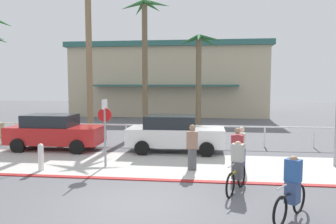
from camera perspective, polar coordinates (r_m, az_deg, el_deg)
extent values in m
plane|color=#5B5B60|center=(18.47, 1.02, -4.87)|extent=(80.00, 80.00, 0.00)
cube|color=beige|center=(12.83, -1.64, -9.19)|extent=(44.00, 4.00, 0.02)
cube|color=maroon|center=(10.93, -3.21, -11.69)|extent=(44.00, 0.24, 0.03)
cube|color=#BCAD8E|center=(34.90, 0.53, 5.19)|extent=(18.91, 9.17, 6.62)
cube|color=#2D605B|center=(35.10, 0.53, 11.01)|extent=(19.51, 9.77, 0.50)
cube|color=#2D605B|center=(29.86, -0.54, 4.64)|extent=(13.24, 1.20, 0.16)
cylinder|color=white|center=(16.85, 0.51, -2.38)|extent=(23.59, 0.08, 0.08)
cylinder|color=white|center=(20.25, -27.14, -3.12)|extent=(0.08, 0.08, 1.00)
cylinder|color=white|center=(19.03, -21.23, -3.39)|extent=(0.08, 0.08, 1.00)
cylinder|color=white|center=(18.05, -14.59, -3.65)|extent=(0.08, 0.08, 1.00)
cylinder|color=white|center=(17.33, -7.29, -3.88)|extent=(0.08, 0.08, 1.00)
cylinder|color=white|center=(16.92, 0.50, -4.06)|extent=(0.08, 0.08, 1.00)
cylinder|color=white|center=(16.83, 8.54, -4.16)|extent=(0.08, 0.08, 1.00)
cylinder|color=white|center=(17.06, 16.50, -4.18)|extent=(0.08, 0.08, 1.00)
cylinder|color=white|center=(17.62, 24.11, -4.13)|extent=(0.08, 0.08, 1.00)
cylinder|color=gray|center=(12.57, -10.91, -4.50)|extent=(0.08, 0.08, 2.20)
cube|color=white|center=(12.43, -11.01, 1.33)|extent=(0.04, 0.56, 0.36)
cylinder|color=red|center=(12.46, -10.98, -0.50)|extent=(0.52, 0.03, 0.52)
cylinder|color=white|center=(12.77, -21.28, -7.68)|extent=(0.20, 0.20, 0.85)
sphere|color=white|center=(12.68, -21.34, -5.59)|extent=(0.20, 0.20, 0.20)
cone|color=#387F3D|center=(23.16, -27.15, 13.82)|extent=(1.16, 1.34, 0.74)
cylinder|color=#846B4C|center=(20.23, -13.59, 8.76)|extent=(0.36, 0.36, 9.09)
cylinder|color=brown|center=(21.63, -4.05, 7.76)|extent=(0.36, 0.36, 8.44)
cone|color=#2D6B33|center=(22.06, -1.89, 18.33)|extent=(1.72, 0.32, 0.67)
cone|color=#2D6B33|center=(22.81, -2.70, 17.87)|extent=(1.13, 1.64, 0.67)
cone|color=#2D6B33|center=(23.04, -4.92, 17.51)|extent=(1.26, 1.86, 0.84)
cone|color=#2D6B33|center=(22.34, -6.19, 17.98)|extent=(1.66, 0.32, 0.78)
cone|color=#2D6B33|center=(21.72, -5.28, 18.34)|extent=(0.97, 1.36, 0.79)
cone|color=#2D6B33|center=(21.52, -3.44, 18.61)|extent=(1.05, 1.51, 0.70)
cylinder|color=brown|center=(21.74, 5.34, 4.84)|extent=(0.36, 0.36, 6.24)
cone|color=#235B2D|center=(21.93, 7.41, 12.57)|extent=(1.57, 0.32, 0.63)
cone|color=#235B2D|center=(22.55, 7.09, 12.08)|extent=(1.56, 1.56, 0.85)
cone|color=#235B2D|center=(22.77, 5.46, 12.16)|extent=(0.32, 1.76, 0.74)
cone|color=#235B2D|center=(22.53, 3.94, 12.35)|extent=(1.43, 1.43, 0.67)
cone|color=#235B2D|center=(21.95, 3.75, 12.33)|extent=(1.36, 0.32, 0.82)
cone|color=#235B2D|center=(21.52, 4.18, 12.59)|extent=(1.18, 1.18, 0.74)
cone|color=#235B2D|center=(21.07, 5.34, 12.69)|extent=(0.32, 1.81, 0.79)
cone|color=#235B2D|center=(21.37, 6.93, 12.76)|extent=(1.41, 1.41, 0.65)
cube|color=red|center=(16.50, -18.96, -3.75)|extent=(4.40, 1.80, 0.80)
cube|color=#1E2328|center=(16.52, -19.80, -1.38)|extent=(2.29, 1.58, 0.56)
cylinder|color=black|center=(16.83, -13.25, -4.82)|extent=(0.66, 0.22, 0.66)
cylinder|color=black|center=(15.18, -15.58, -5.92)|extent=(0.66, 0.22, 0.66)
cylinder|color=black|center=(17.99, -21.73, -4.42)|extent=(0.66, 0.22, 0.66)
cylinder|color=black|center=(16.46, -24.73, -5.36)|extent=(0.66, 0.22, 0.66)
cube|color=white|center=(15.07, 1.40, -4.28)|extent=(4.40, 1.80, 0.80)
cube|color=#1E2328|center=(15.01, 0.46, -1.70)|extent=(2.29, 1.58, 0.56)
cylinder|color=black|center=(15.96, 6.76, -5.25)|extent=(0.66, 0.22, 0.66)
cylinder|color=black|center=(14.20, 6.75, -6.53)|extent=(0.66, 0.22, 0.66)
cylinder|color=black|center=(16.21, -3.28, -5.07)|extent=(0.66, 0.22, 0.66)
cylinder|color=black|center=(14.47, -4.54, -6.29)|extent=(0.66, 0.22, 0.66)
torus|color=black|center=(9.43, 10.81, -12.47)|extent=(0.32, 0.69, 0.72)
torus|color=black|center=(10.45, 12.69, -10.79)|extent=(0.32, 0.69, 0.72)
cylinder|color=gold|center=(10.10, 12.18, -10.45)|extent=(0.30, 0.66, 0.35)
cylinder|color=gold|center=(9.57, 11.28, -10.42)|extent=(0.19, 0.37, 0.07)
cylinder|color=gold|center=(9.99, 12.03, -10.20)|extent=(0.05, 0.05, 0.44)
cylinder|color=silver|center=(9.33, 10.96, -9.16)|extent=(0.22, 0.48, 0.04)
cube|color=#4C4C51|center=(9.97, 12.03, -9.86)|extent=(0.38, 0.40, 0.52)
cube|color=#B7B2A8|center=(9.86, 12.09, -6.94)|extent=(0.41, 0.37, 0.52)
sphere|color=#D6A884|center=(9.81, 12.11, -5.62)|extent=(0.22, 0.22, 0.22)
torus|color=black|center=(7.90, 18.97, -16.15)|extent=(0.47, 0.62, 0.72)
torus|color=black|center=(8.87, 21.88, -13.89)|extent=(0.47, 0.62, 0.72)
cylinder|color=black|center=(8.52, 21.10, -13.58)|extent=(0.44, 0.59, 0.35)
cylinder|color=black|center=(8.01, 19.73, -13.67)|extent=(0.26, 0.34, 0.07)
cylinder|color=black|center=(8.42, 20.87, -13.30)|extent=(0.05, 0.05, 0.44)
cylinder|color=silver|center=(7.77, 19.23, -12.24)|extent=(0.32, 0.43, 0.04)
cube|color=#384C7A|center=(8.40, 20.89, -12.91)|extent=(0.41, 0.42, 0.52)
cube|color=#2D5699|center=(8.26, 21.00, -9.47)|extent=(0.43, 0.41, 0.52)
sphere|color=#9E7556|center=(8.20, 21.05, -7.91)|extent=(0.22, 0.22, 0.22)
cylinder|color=gray|center=(11.68, 11.94, -8.79)|extent=(0.38, 0.38, 0.78)
cube|color=#A33338|center=(11.53, 12.00, -5.43)|extent=(0.45, 0.34, 0.60)
sphere|color=#9E7556|center=(11.46, 12.04, -3.26)|extent=(0.22, 0.22, 0.22)
cylinder|color=#384C7A|center=(12.42, 12.62, -8.04)|extent=(0.39, 0.39, 0.76)
cube|color=#B7B2A8|center=(12.29, 12.68, -4.99)|extent=(0.36, 0.45, 0.58)
sphere|color=beige|center=(12.22, 12.71, -3.02)|extent=(0.21, 0.21, 0.21)
cylinder|color=#4C4C51|center=(12.02, 4.23, -8.25)|extent=(0.33, 0.33, 0.81)
cube|color=#93705B|center=(11.88, 4.25, -4.89)|extent=(0.40, 0.27, 0.62)
sphere|color=#9E7556|center=(11.81, 4.27, -2.74)|extent=(0.22, 0.22, 0.22)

